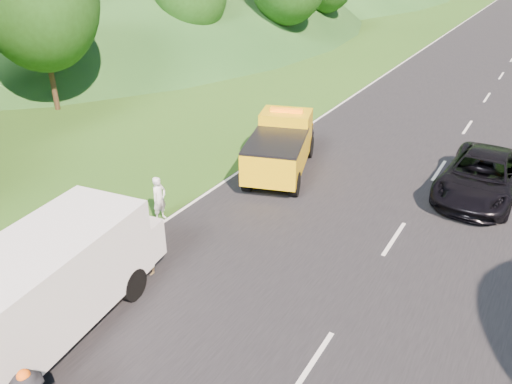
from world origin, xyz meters
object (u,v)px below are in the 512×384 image
Objects in this scene: tow_truck at (281,146)px; passing_suv at (477,195)px; woman at (161,220)px; white_van at (44,284)px; child at (150,273)px; suitcase at (119,225)px.

passing_suv is (7.19, 1.96, -1.14)m from tow_truck.
passing_suv is (8.80, 7.39, 0.00)m from woman.
white_van is 1.34× the size of passing_suv.
child is at bearing 74.23° from white_van.
passing_suv is at bearing -2.53° from tow_truck.
white_van is at bearing -118.04° from passing_suv.
tow_truck reaches higher than passing_suv.
child is (0.12, -7.91, -1.14)m from tow_truck.
woman is at bearing -124.28° from tow_truck.
tow_truck reaches higher than suitcase.
woman is (-1.34, 5.42, -1.42)m from white_van.
woman is (-1.61, -5.43, -1.14)m from tow_truck.
white_van reaches higher than tow_truck.
passing_suv is at bearing 42.79° from suitcase.
child is at bearing -143.80° from woman.
suitcase is (-1.94, 4.10, -1.14)m from white_van.
woman is at bearing 65.46° from suitcase.
tow_truck reaches higher than woman.
suitcase reaches higher than child.
passing_suv is at bearing 51.52° from white_van.
child is 1.67× the size of suitcase.
suitcase is at bearing -135.01° from passing_suv.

